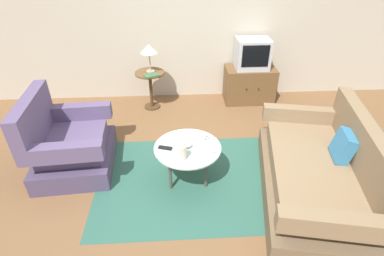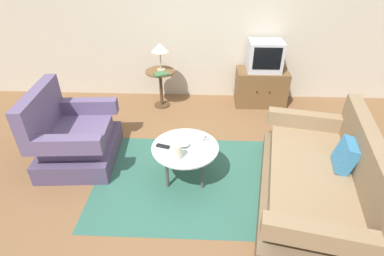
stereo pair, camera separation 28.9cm
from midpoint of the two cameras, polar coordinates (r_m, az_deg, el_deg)
The scene contains 16 objects.
ground_plane at distance 3.42m, azimuth -1.01°, elevation -11.15°, with size 16.00×16.00×0.00m, color brown.
back_wall at distance 4.93m, azimuth -2.50°, elevation 20.84°, with size 9.00×0.12×2.70m, color #BCB29E.
area_rug at distance 3.50m, azimuth -3.20°, elevation -9.92°, with size 2.05×1.61×0.00m, color #2D5B4C.
armchair at distance 3.84m, azimuth -24.53°, elevation -3.09°, with size 0.91×1.04×0.94m.
couch at distance 3.35m, azimuth 20.70°, elevation -8.38°, with size 1.31×1.99×0.88m.
coffee_table at distance 3.22m, azimuth -3.46°, elevation -4.38°, with size 0.72×0.72×0.47m.
side_table at distance 4.79m, azimuth -9.66°, elevation 8.46°, with size 0.45×0.45×0.61m.
tv_stand at distance 5.07m, azimuth 9.21°, elevation 8.14°, with size 0.80×0.48×0.58m.
television at distance 4.89m, azimuth 9.73°, elevation 13.74°, with size 0.52×0.40×0.46m.
table_lamp at distance 4.61m, azimuth -10.04°, elevation 14.45°, with size 0.26×0.26×0.43m.
vase at distance 2.99m, azimuth -4.61°, elevation -4.35°, with size 0.08×0.08×0.21m.
mug at distance 3.28m, azimuth -0.54°, elevation -1.73°, with size 0.13×0.09×0.08m.
bowl at distance 3.19m, azimuth -3.83°, elevation -3.42°, with size 0.13×0.13×0.04m.
tv_remote_dark at distance 3.19m, azimuth -7.70°, elevation -3.84°, with size 0.15×0.08×0.02m.
tv_remote_silver at distance 3.15m, azimuth 1.08°, elevation -4.01°, with size 0.11×0.17×0.02m.
book at distance 4.57m, azimuth -9.59°, elevation 9.79°, with size 0.25×0.21×0.02m.
Camera 1 is at (-0.23, -2.46, 2.37)m, focal length 28.04 mm.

